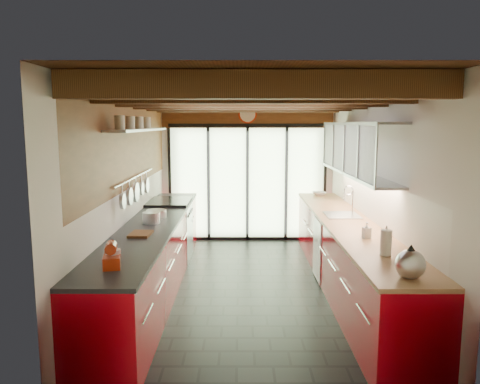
{
  "coord_description": "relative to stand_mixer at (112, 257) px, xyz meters",
  "views": [
    {
      "loc": [
        -0.13,
        -5.95,
        2.18
      ],
      "look_at": [
        -0.14,
        0.4,
        1.25
      ],
      "focal_mm": 35.0,
      "sensor_mm": 36.0,
      "label": 1
    }
  ],
  "objects": [
    {
      "name": "ground",
      "position": [
        1.27,
        1.93,
        -1.01
      ],
      "size": [
        5.5,
        5.5,
        0.0
      ],
      "primitive_type": "plane",
      "color": "black",
      "rests_on": "ground"
    },
    {
      "name": "room_shell",
      "position": [
        1.27,
        1.93,
        0.64
      ],
      "size": [
        5.5,
        5.5,
        5.5
      ],
      "color": "silver",
      "rests_on": "ground"
    },
    {
      "name": "ceiling_beams",
      "position": [
        1.27,
        2.31,
        1.45
      ],
      "size": [
        3.14,
        5.06,
        4.9
      ],
      "color": "#593316",
      "rests_on": "ground"
    },
    {
      "name": "glass_door",
      "position": [
        1.27,
        4.63,
        0.65
      ],
      "size": [
        2.95,
        0.1,
        2.9
      ],
      "color": "#C6EAAD",
      "rests_on": "ground"
    },
    {
      "name": "left_counter",
      "position": [
        -0.0,
        1.93,
        -0.55
      ],
      "size": [
        0.68,
        5.0,
        0.92
      ],
      "color": "#A5040F",
      "rests_on": "ground"
    },
    {
      "name": "range_stove",
      "position": [
        -0.0,
        3.38,
        -0.54
      ],
      "size": [
        0.66,
        0.9,
        0.97
      ],
      "color": "silver",
      "rests_on": "ground"
    },
    {
      "name": "right_counter",
      "position": [
        2.54,
        1.94,
        -0.55
      ],
      "size": [
        0.68,
        5.0,
        0.92
      ],
      "color": "#A5040F",
      "rests_on": "ground"
    },
    {
      "name": "sink_assembly",
      "position": [
        2.56,
        2.33,
        -0.05
      ],
      "size": [
        0.45,
        0.52,
        0.43
      ],
      "color": "silver",
      "rests_on": "right_counter"
    },
    {
      "name": "upper_cabinets_right",
      "position": [
        2.7,
        2.23,
        0.84
      ],
      "size": [
        0.34,
        3.0,
        3.0
      ],
      "color": "silver",
      "rests_on": "ground"
    },
    {
      "name": "left_wall_fixtures",
      "position": [
        -0.2,
        2.12,
        0.83
      ],
      "size": [
        0.28,
        2.6,
        0.96
      ],
      "color": "silver",
      "rests_on": "ground"
    },
    {
      "name": "stand_mixer",
      "position": [
        0.0,
        0.0,
        0.0
      ],
      "size": [
        0.2,
        0.28,
        0.23
      ],
      "color": "#B1290E",
      "rests_on": "left_counter"
    },
    {
      "name": "pot_large",
      "position": [
        0.0,
        1.84,
        -0.02
      ],
      "size": [
        0.29,
        0.29,
        0.14
      ],
      "primitive_type": "cylinder",
      "rotation": [
        0.0,
        0.0,
        0.38
      ],
      "color": "silver",
      "rests_on": "left_counter"
    },
    {
      "name": "pot_small",
      "position": [
        0.0,
        2.19,
        -0.04
      ],
      "size": [
        0.32,
        0.32,
        0.11
      ],
      "primitive_type": "cylinder",
      "rotation": [
        0.0,
        0.0,
        -0.18
      ],
      "color": "silver",
      "rests_on": "left_counter"
    },
    {
      "name": "cutting_board",
      "position": [
        0.0,
        1.18,
        -0.08
      ],
      "size": [
        0.25,
        0.33,
        0.03
      ],
      "primitive_type": "cube",
      "rotation": [
        0.0,
        0.0,
        -0.05
      ],
      "color": "brown",
      "rests_on": "left_counter"
    },
    {
      "name": "kettle",
      "position": [
        2.54,
        -0.29,
        0.04
      ],
      "size": [
        0.25,
        0.31,
        0.29
      ],
      "color": "silver",
      "rests_on": "right_counter"
    },
    {
      "name": "paper_towel",
      "position": [
        2.54,
        0.36,
        0.03
      ],
      "size": [
        0.14,
        0.14,
        0.3
      ],
      "color": "white",
      "rests_on": "right_counter"
    },
    {
      "name": "soap_bottle",
      "position": [
        2.54,
        1.05,
        -0.0
      ],
      "size": [
        0.09,
        0.1,
        0.18
      ],
      "primitive_type": "imported",
      "rotation": [
        0.0,
        0.0,
        0.17
      ],
      "color": "silver",
      "rests_on": "right_counter"
    },
    {
      "name": "bowl",
      "position": [
        2.54,
        4.18,
        -0.06
      ],
      "size": [
        0.26,
        0.26,
        0.06
      ],
      "primitive_type": "imported",
      "rotation": [
        0.0,
        0.0,
        0.1
      ],
      "color": "silver",
      "rests_on": "right_counter"
    }
  ]
}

